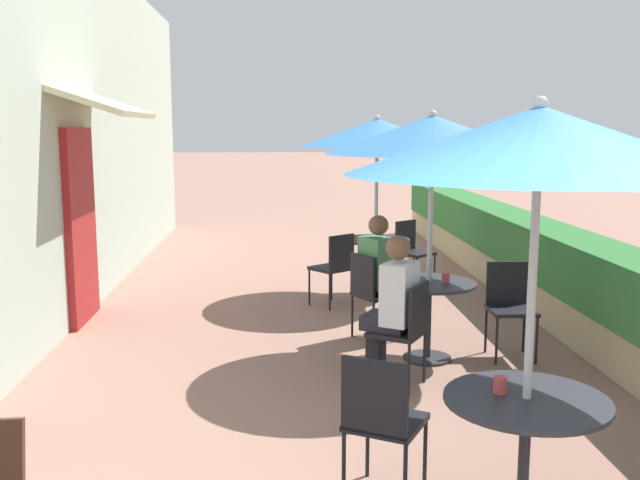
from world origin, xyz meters
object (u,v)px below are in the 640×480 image
cafe_chair_near_left (381,416)px  patio_umbrella_mid (432,135)px  coffee_cup_near (500,385)px  cafe_chair_mid_left (371,289)px  patio_umbrella_near (539,141)px  cafe_chair_mid_right (406,326)px  cafe_chair_mid_back (509,301)px  patio_table_near (525,430)px  seated_patron_mid_left (381,271)px  patio_umbrella_far (377,133)px  patio_table_mid (428,301)px  patio_table_far (376,253)px  cafe_chair_far_left (411,248)px  cafe_chair_far_right (335,264)px  coffee_cup_far (379,236)px  coffee_cup_mid (446,278)px  seated_patron_mid_right (393,304)px

cafe_chair_near_left → patio_umbrella_mid: 3.01m
coffee_cup_near → cafe_chair_mid_left: (-0.23, 3.35, -0.25)m
patio_umbrella_near → cafe_chair_near_left: patio_umbrella_near is taller
cafe_chair_mid_right → cafe_chair_mid_back: bearing=-24.3°
patio_table_near → seated_patron_mid_left: size_ratio=0.68×
patio_umbrella_far → cafe_chair_mid_back: bearing=-70.0°
patio_table_mid → patio_table_far: same height
cafe_chair_far_left → cafe_chair_far_right: size_ratio=1.00×
cafe_chair_near_left → coffee_cup_far: (0.70, 4.94, 0.25)m
cafe_chair_mid_left → coffee_cup_mid: 0.93m
cafe_chair_mid_back → cafe_chair_far_right: (-1.45, 1.93, 0.00)m
cafe_chair_mid_left → cafe_chair_far_right: same height
cafe_chair_far_left → patio_umbrella_far: bearing=5.7°
patio_umbrella_mid → seated_patron_mid_right: 1.55m
coffee_cup_near → seated_patron_mid_right: (-0.22, 2.08, -0.08)m
seated_patron_mid_left → patio_umbrella_far: 2.29m
patio_umbrella_far → seated_patron_mid_left: bearing=-96.4°
seated_patron_mid_left → patio_umbrella_far: (0.21, 1.84, 1.35)m
cafe_chair_near_left → patio_table_far: size_ratio=1.02×
patio_table_mid → patio_umbrella_far: patio_umbrella_far is taller
patio_umbrella_near → cafe_chair_near_left: bearing=156.8°
patio_umbrella_near → coffee_cup_near: 1.27m
patio_umbrella_mid → coffee_cup_far: bearing=92.2°
patio_umbrella_near → coffee_cup_near: bearing=148.7°
patio_umbrella_near → coffee_cup_mid: 3.02m
patio_umbrella_mid → cafe_chair_mid_right: bearing=-115.7°
seated_patron_mid_left → patio_table_mid: bearing=-2.6°
patio_table_mid → cafe_chair_near_left: bearing=-107.7°
seated_patron_mid_right → coffee_cup_mid: (0.57, 0.59, 0.08)m
patio_table_near → coffee_cup_mid: (0.23, 2.74, 0.22)m
patio_umbrella_mid → patio_table_mid: bearing=0.0°
seated_patron_mid_left → cafe_chair_far_left: size_ratio=1.44×
patio_umbrella_near → patio_umbrella_mid: bearing=88.2°
coffee_cup_near → coffee_cup_far: size_ratio=1.00×
patio_umbrella_near → cafe_chair_mid_back: 3.33m
cafe_chair_mid_right → patio_umbrella_far: patio_umbrella_far is taller
patio_table_near → cafe_chair_far_right: cafe_chair_far_right is taller
patio_table_near → cafe_chair_near_left: (-0.71, 0.30, -0.03)m
patio_umbrella_mid → patio_table_far: (-0.13, 2.53, -1.49)m
seated_patron_mid_left → cafe_chair_mid_back: seated_patron_mid_left is taller
cafe_chair_mid_right → cafe_chair_far_left: 3.83m
cafe_chair_mid_left → cafe_chair_far_left: 2.57m
seated_patron_mid_right → coffee_cup_far: 3.12m
cafe_chair_far_left → cafe_chair_mid_left: bearing=32.2°
patio_umbrella_near → seated_patron_mid_right: (-0.34, 2.15, -1.35)m
cafe_chair_near_left → patio_umbrella_mid: patio_umbrella_mid is taller
patio_umbrella_near → coffee_cup_near: (-0.12, 0.07, -1.26)m
patio_umbrella_mid → seated_patron_mid_left: patio_umbrella_mid is taller
seated_patron_mid_right → cafe_chair_far_left: (0.85, 3.70, -0.17)m
patio_umbrella_mid → cafe_chair_mid_right: (-0.33, -0.69, -1.52)m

